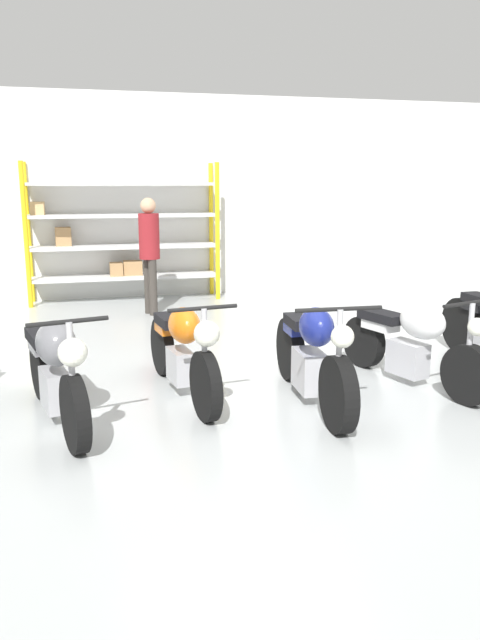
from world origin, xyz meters
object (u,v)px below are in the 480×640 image
(motorcycle_grey, at_px, (55,368))
(motorcycle_blue, at_px, (312,355))
(motorcycle_white, at_px, (412,341))
(shelving_rack, at_px, (120,234))
(person_browsing, at_px, (149,246))
(motorcycle_orange, at_px, (182,348))

(motorcycle_grey, relative_size, motorcycle_blue, 0.94)
(motorcycle_grey, xyz_separation_m, motorcycle_white, (3.53, 0.22, -0.04))
(shelving_rack, height_order, motorcycle_white, shelving_rack)
(motorcycle_grey, distance_m, person_browsing, 4.64)
(motorcycle_grey, relative_size, motorcycle_white, 1.01)
(motorcycle_grey, height_order, motorcycle_white, motorcycle_grey)
(shelving_rack, xyz_separation_m, motorcycle_blue, (1.40, -5.82, -0.71))
(motorcycle_orange, bearing_deg, motorcycle_blue, 59.33)
(motorcycle_orange, distance_m, motorcycle_white, 2.37)
(shelving_rack, xyz_separation_m, motorcycle_white, (2.60, -5.54, -0.72))
(shelving_rack, distance_m, motorcycle_grey, 5.87)
(shelving_rack, height_order, person_browsing, shelving_rack)
(motorcycle_grey, bearing_deg, person_browsing, 150.32)
(shelving_rack, distance_m, motorcycle_white, 6.16)
(shelving_rack, relative_size, motorcycle_white, 1.66)
(motorcycle_grey, distance_m, motorcycle_white, 3.54)
(shelving_rack, bearing_deg, motorcycle_white, -64.84)
(motorcycle_grey, relative_size, person_browsing, 1.10)
(shelving_rack, relative_size, motorcycle_grey, 1.65)
(motorcycle_grey, distance_m, motorcycle_blue, 2.33)
(motorcycle_grey, xyz_separation_m, motorcycle_blue, (2.33, -0.06, -0.03))
(motorcycle_orange, relative_size, motorcycle_blue, 0.97)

